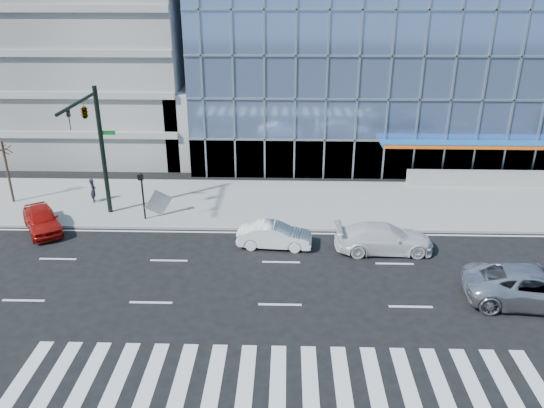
{
  "coord_description": "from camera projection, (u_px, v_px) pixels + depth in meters",
  "views": [
    {
      "loc": [
        0.23,
        -24.69,
        13.81
      ],
      "look_at": [
        -0.57,
        3.0,
        2.08
      ],
      "focal_mm": 35.0,
      "sensor_mm": 36.0,
      "label": 1
    }
  ],
  "objects": [
    {
      "name": "theatre_building",
      "position": [
        437.0,
        54.0,
        48.75
      ],
      "size": [
        42.0,
        26.0,
        15.0
      ],
      "primitive_type": "cube",
      "color": "#6E88B7",
      "rests_on": "ground"
    },
    {
      "name": "ground",
      "position": [
        281.0,
        262.0,
        28.11
      ],
      "size": [
        160.0,
        160.0,
        0.0
      ],
      "primitive_type": "plane",
      "color": "black",
      "rests_on": "ground"
    },
    {
      "name": "red_sedan",
      "position": [
        42.0,
        219.0,
        31.36
      ],
      "size": [
        3.82,
        4.57,
        1.47
      ],
      "primitive_type": "imported",
      "rotation": [
        0.0,
        0.0,
        0.58
      ],
      "color": "#A6110C",
      "rests_on": "ground"
    },
    {
      "name": "traffic_signal",
      "position": [
        90.0,
        125.0,
        30.21
      ],
      "size": [
        1.14,
        5.74,
        8.0
      ],
      "color": "black",
      "rests_on": "sidewalk"
    },
    {
      "name": "white_sedan",
      "position": [
        275.0,
        235.0,
        29.51
      ],
      "size": [
        4.24,
        1.74,
        1.36
      ],
      "primitive_type": "imported",
      "rotation": [
        0.0,
        0.0,
        1.5
      ],
      "color": "white",
      "rests_on": "ground"
    },
    {
      "name": "white_suv",
      "position": [
        384.0,
        238.0,
        29.01
      ],
      "size": [
        5.39,
        2.28,
        1.55
      ],
      "primitive_type": "imported",
      "rotation": [
        0.0,
        0.0,
        1.59
      ],
      "color": "silver",
      "rests_on": "ground"
    },
    {
      "name": "sidewalk",
      "position": [
        283.0,
        203.0,
        35.45
      ],
      "size": [
        120.0,
        8.0,
        0.15
      ],
      "primitive_type": "cube",
      "color": "gray",
      "rests_on": "ground"
    },
    {
      "name": "silver_suv",
      "position": [
        533.0,
        287.0,
        24.26
      ],
      "size": [
        6.45,
        3.47,
        1.72
      ],
      "primitive_type": "imported",
      "rotation": [
        0.0,
        0.0,
        1.47
      ],
      "color": "silver",
      "rests_on": "ground"
    },
    {
      "name": "pedestrian",
      "position": [
        93.0,
        190.0,
        35.1
      ],
      "size": [
        0.53,
        0.67,
        1.61
      ],
      "primitive_type": "imported",
      "rotation": [
        0.0,
        0.0,
        1.84
      ],
      "color": "black",
      "rests_on": "sidewalk"
    },
    {
      "name": "tilted_panel",
      "position": [
        159.0,
        203.0,
        32.9
      ],
      "size": [
        1.57,
        1.01,
        1.81
      ],
      "primitive_type": "cube",
      "rotation": [
        0.0,
        0.62,
        0.56
      ],
      "color": "#A7A7A7",
      "rests_on": "sidewalk"
    },
    {
      "name": "ramp_block",
      "position": [
        211.0,
        122.0,
        43.67
      ],
      "size": [
        6.0,
        8.0,
        6.0
      ],
      "primitive_type": "cube",
      "color": "gray",
      "rests_on": "ground"
    },
    {
      "name": "ped_signal_post",
      "position": [
        142.0,
        189.0,
        32.05
      ],
      "size": [
        0.3,
        0.33,
        3.0
      ],
      "color": "black",
      "rests_on": "sidewalk"
    },
    {
      "name": "parking_garage",
      "position": [
        68.0,
        25.0,
        48.68
      ],
      "size": [
        24.0,
        24.0,
        20.0
      ],
      "primitive_type": "cube",
      "color": "gray",
      "rests_on": "ground"
    },
    {
      "name": "street_tree_near",
      "position": [
        3.0,
        149.0,
        34.02
      ],
      "size": [
        1.1,
        1.1,
        4.23
      ],
      "color": "#332319",
      "rests_on": "sidewalk"
    }
  ]
}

